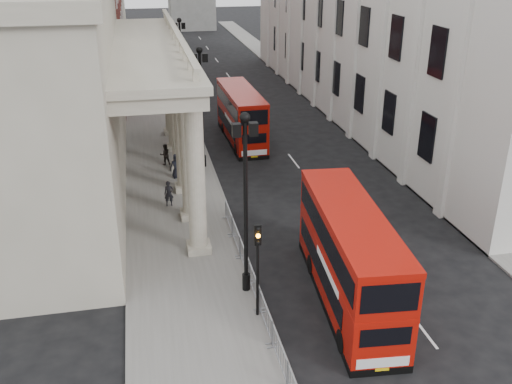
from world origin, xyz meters
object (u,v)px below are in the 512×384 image
object	(u,v)px
lamp_post_north	(181,57)
traffic_light	(258,253)
bus_near	(349,255)
pedestrian_c	(176,166)
pedestrian_a	(169,194)
lamp_post_south	(245,193)
lamp_post_mid	(201,100)
bus_far	(241,115)
pedestrian_b	(165,155)

from	to	relation	value
lamp_post_north	traffic_light	distance (m)	34.07
bus_near	pedestrian_c	bearing A→B (deg)	116.83
traffic_light	pedestrian_a	xyz separation A→B (m)	(-2.92, 11.87, -2.21)
lamp_post_south	pedestrian_c	bearing A→B (deg)	98.13
lamp_post_south	lamp_post_mid	bearing A→B (deg)	90.00
bus_near	bus_far	xyz separation A→B (m)	(-0.56, 22.97, -0.11)
lamp_post_north	pedestrian_c	size ratio (longest dim) A/B	4.95
lamp_post_south	pedestrian_b	xyz separation A→B (m)	(-2.64, 16.85, -4.03)
pedestrian_a	pedestrian_c	xyz separation A→B (m)	(0.79, 4.35, 0.07)
bus_far	pedestrian_b	bearing A→B (deg)	-145.20
lamp_post_mid	bus_far	xyz separation A→B (m)	(3.70, 5.45, -2.76)
lamp_post_mid	pedestrian_c	world-z (taller)	lamp_post_mid
bus_far	lamp_post_mid	bearing A→B (deg)	-125.34
pedestrian_a	pedestrian_b	bearing A→B (deg)	87.06
lamp_post_south	bus_near	size ratio (longest dim) A/B	0.82
bus_near	bus_far	world-z (taller)	bus_near
traffic_light	bus_far	distance (m)	23.77
lamp_post_south	lamp_post_north	bearing A→B (deg)	90.00
bus_near	pedestrian_c	distance (m)	16.97
pedestrian_a	lamp_post_north	bearing A→B (deg)	81.31
bus_near	pedestrian_b	bearing A→B (deg)	115.60
lamp_post_north	pedestrian_a	distance (m)	22.69
traffic_light	bus_far	xyz separation A→B (m)	(3.60, 23.47, -0.96)
lamp_post_north	pedestrian_a	xyz separation A→B (m)	(-2.82, -22.15, -4.02)
traffic_light	pedestrian_a	world-z (taller)	traffic_light
traffic_light	lamp_post_south	bearing A→B (deg)	92.84
traffic_light	pedestrian_b	world-z (taller)	traffic_light
pedestrian_c	lamp_post_south	bearing A→B (deg)	-73.71
bus_far	pedestrian_b	distance (m)	7.94
pedestrian_c	bus_far	bearing A→B (deg)	59.85
lamp_post_mid	pedestrian_a	size ratio (longest dim) A/B	5.38
lamp_post_south	pedestrian_c	size ratio (longest dim) A/B	4.95
traffic_light	pedestrian_c	size ratio (longest dim) A/B	2.56
pedestrian_c	lamp_post_north	bearing A→B (deg)	91.66
bus_near	bus_far	distance (m)	22.97
lamp_post_mid	lamp_post_north	distance (m)	16.00
bus_near	traffic_light	bearing A→B (deg)	-168.03
traffic_light	pedestrian_b	bearing A→B (deg)	98.25
bus_near	pedestrian_b	world-z (taller)	bus_near
bus_far	lamp_post_north	bearing A→B (deg)	108.17
lamp_post_south	pedestrian_a	bearing A→B (deg)	105.97
lamp_post_south	pedestrian_a	xyz separation A→B (m)	(-2.82, 9.85, -4.02)
lamp_post_north	bus_far	xyz separation A→B (m)	(3.70, -10.55, -2.76)
bus_near	lamp_post_mid	bearing A→B (deg)	108.69
lamp_post_south	bus_far	size ratio (longest dim) A/B	0.87
bus_far	pedestrian_a	xyz separation A→B (m)	(-6.52, -11.61, -1.26)
pedestrian_b	pedestrian_a	bearing A→B (deg)	76.20
traffic_light	lamp_post_north	bearing A→B (deg)	90.17
pedestrian_b	pedestrian_c	distance (m)	2.72
traffic_light	bus_near	size ratio (longest dim) A/B	0.42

